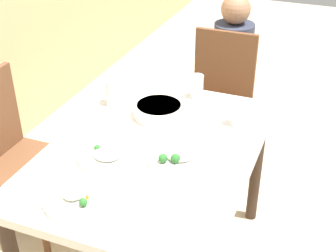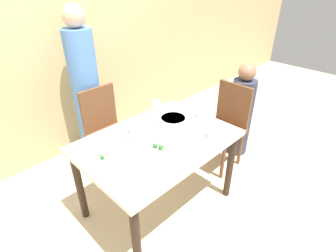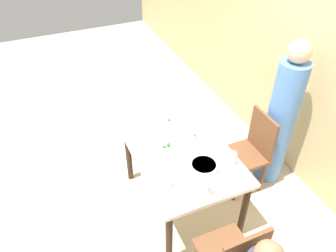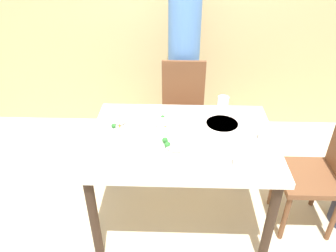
{
  "view_description": "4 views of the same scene",
  "coord_description": "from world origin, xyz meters",
  "px_view_note": "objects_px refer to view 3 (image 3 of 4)",
  "views": [
    {
      "loc": [
        -1.53,
        -0.68,
        1.83
      ],
      "look_at": [
        -0.07,
        -0.1,
        0.89
      ],
      "focal_mm": 50.0,
      "sensor_mm": 36.0,
      "label": 1
    },
    {
      "loc": [
        -1.16,
        -1.27,
        1.86
      ],
      "look_at": [
        0.05,
        -0.07,
        0.85
      ],
      "focal_mm": 28.0,
      "sensor_mm": 36.0,
      "label": 2
    },
    {
      "loc": [
        1.95,
        -0.98,
        2.78
      ],
      "look_at": [
        -0.14,
        -0.08,
        0.96
      ],
      "focal_mm": 35.0,
      "sensor_mm": 36.0,
      "label": 3
    },
    {
      "loc": [
        -0.04,
        -1.75,
        1.93
      ],
      "look_at": [
        -0.09,
        -0.03,
        0.82
      ],
      "focal_mm": 35.0,
      "sensor_mm": 36.0,
      "label": 4
    }
  ],
  "objects_px": {
    "person_adult": "(281,121)",
    "chair_adult_spot": "(250,150)",
    "plate_rice_adult": "(189,139)",
    "bowl_curry": "(204,166)",
    "glass_water_tall": "(208,189)"
  },
  "relations": [
    {
      "from": "bowl_curry",
      "to": "glass_water_tall",
      "type": "distance_m",
      "value": 0.28
    },
    {
      "from": "plate_rice_adult",
      "to": "glass_water_tall",
      "type": "xyz_separation_m",
      "value": [
        0.65,
        -0.16,
        0.05
      ]
    },
    {
      "from": "person_adult",
      "to": "glass_water_tall",
      "type": "xyz_separation_m",
      "value": [
        0.5,
        -1.1,
        0.01
      ]
    },
    {
      "from": "person_adult",
      "to": "chair_adult_spot",
      "type": "bearing_deg",
      "value": -90.0
    },
    {
      "from": "chair_adult_spot",
      "to": "bowl_curry",
      "type": "xyz_separation_m",
      "value": [
        0.25,
        -0.69,
        0.27
      ]
    },
    {
      "from": "bowl_curry",
      "to": "glass_water_tall",
      "type": "relative_size",
      "value": 1.98
    },
    {
      "from": "chair_adult_spot",
      "to": "bowl_curry",
      "type": "height_order",
      "value": "chair_adult_spot"
    },
    {
      "from": "bowl_curry",
      "to": "glass_water_tall",
      "type": "xyz_separation_m",
      "value": [
        0.25,
        -0.1,
        0.03
      ]
    },
    {
      "from": "chair_adult_spot",
      "to": "bowl_curry",
      "type": "relative_size",
      "value": 3.75
    },
    {
      "from": "person_adult",
      "to": "plate_rice_adult",
      "type": "relative_size",
      "value": 6.1
    },
    {
      "from": "person_adult",
      "to": "plate_rice_adult",
      "type": "xyz_separation_m",
      "value": [
        -0.15,
        -0.94,
        -0.04
      ]
    },
    {
      "from": "chair_adult_spot",
      "to": "bowl_curry",
      "type": "bearing_deg",
      "value": -70.38
    },
    {
      "from": "bowl_curry",
      "to": "glass_water_tall",
      "type": "bearing_deg",
      "value": -22.26
    },
    {
      "from": "plate_rice_adult",
      "to": "glass_water_tall",
      "type": "relative_size",
      "value": 2.21
    },
    {
      "from": "plate_rice_adult",
      "to": "bowl_curry",
      "type": "bearing_deg",
      "value": -8.16
    }
  ]
}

